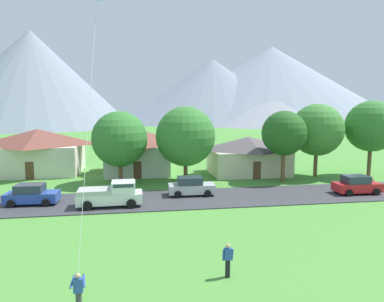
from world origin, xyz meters
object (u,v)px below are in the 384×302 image
at_px(tree_near_left, 284,133).
at_px(tree_left_of_center, 120,139).
at_px(house_leftmost, 248,155).
at_px(pickup_truck_white_west_side, 112,194).
at_px(watcher_person, 228,260).
at_px(tree_right_of_center, 186,136).
at_px(tree_near_right, 372,126).
at_px(house_right_center, 137,150).
at_px(parked_car_blue_mid_east, 32,195).
at_px(parked_car_red_east_end, 357,185).
at_px(parked_car_silver_west_end, 191,186).
at_px(tree_far_right, 317,130).
at_px(house_left_center, 38,150).

bearing_deg(tree_near_left, tree_left_of_center, 173.94).
xyz_separation_m(house_leftmost, pickup_truck_white_west_side, (-15.42, -11.95, -1.29)).
xyz_separation_m(house_leftmost, watcher_person, (-9.06, -24.94, -1.47)).
bearing_deg(tree_right_of_center, tree_near_right, -0.34).
relative_size(tree_near_right, watcher_person, 5.29).
xyz_separation_m(house_right_center, parked_car_blue_mid_east, (-8.71, -13.01, -1.98)).
bearing_deg(tree_right_of_center, watcher_person, -92.32).
xyz_separation_m(tree_near_left, tree_left_of_center, (-17.54, 1.86, -0.54)).
xyz_separation_m(house_right_center, tree_left_of_center, (-1.79, -5.61, 1.89)).
relative_size(parked_car_blue_mid_east, parked_car_red_east_end, 1.01).
xyz_separation_m(parked_car_silver_west_end, watcher_person, (-0.58, -15.45, 0.01)).
bearing_deg(tree_near_right, watcher_person, -136.96).
xyz_separation_m(tree_near_left, parked_car_blue_mid_east, (-24.46, -5.54, -4.42)).
bearing_deg(house_leftmost, watcher_person, -109.96).
bearing_deg(watcher_person, tree_left_of_center, 105.49).
bearing_deg(tree_far_right, parked_car_red_east_end, -91.89).
bearing_deg(watcher_person, tree_near_right, 43.04).
xyz_separation_m(tree_right_of_center, parked_car_silver_west_end, (-0.28, -5.73, -4.12)).
height_order(tree_left_of_center, tree_far_right, tree_far_right).
height_order(tree_far_right, parked_car_silver_west_end, tree_far_right).
bearing_deg(tree_right_of_center, pickup_truck_white_west_side, -131.39).
distance_m(pickup_truck_white_west_side, watcher_person, 14.46).
height_order(house_left_center, tree_near_right, tree_near_right).
distance_m(house_right_center, watcher_person, 27.94).
bearing_deg(parked_car_red_east_end, house_left_center, 154.32).
bearing_deg(parked_car_silver_west_end, house_left_center, 140.83).
distance_m(parked_car_silver_west_end, watcher_person, 15.46).
distance_m(house_right_center, parked_car_blue_mid_east, 15.78).
bearing_deg(house_left_center, pickup_truck_white_west_side, -58.56).
relative_size(house_left_center, parked_car_blue_mid_east, 2.49).
height_order(tree_near_left, tree_far_right, tree_far_right).
bearing_deg(tree_far_right, tree_near_right, -7.64).
bearing_deg(house_leftmost, tree_near_right, -16.08).
bearing_deg(house_right_center, tree_near_right, -13.60).
bearing_deg(tree_far_right, watcher_person, -126.60).
bearing_deg(watcher_person, parked_car_silver_west_end, 87.85).
xyz_separation_m(tree_near_left, pickup_truck_white_west_side, (-17.82, -7.08, -4.22)).
relative_size(house_right_center, parked_car_silver_west_end, 1.95).
xyz_separation_m(house_left_center, parked_car_red_east_end, (32.24, -15.50, -1.94)).
bearing_deg(tree_near_left, house_leftmost, 116.25).
bearing_deg(parked_car_silver_west_end, pickup_truck_white_west_side, -160.45).
bearing_deg(tree_near_right, tree_far_right, 172.36).
bearing_deg(tree_left_of_center, parked_car_silver_west_end, -44.20).
height_order(tree_near_left, parked_car_blue_mid_east, tree_near_left).
relative_size(tree_near_right, parked_car_blue_mid_east, 2.07).
height_order(house_left_center, pickup_truck_white_west_side, house_left_center).
distance_m(tree_far_right, parked_car_silver_west_end, 17.57).
xyz_separation_m(house_left_center, pickup_truck_white_west_side, (9.89, -16.18, -1.75)).
bearing_deg(house_right_center, parked_car_red_east_end, -34.38).
height_order(house_left_center, tree_left_of_center, tree_left_of_center).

